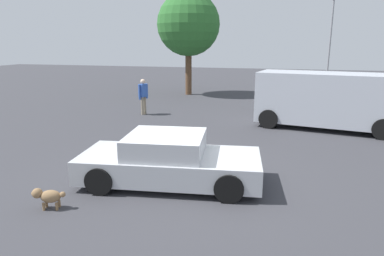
{
  "coord_description": "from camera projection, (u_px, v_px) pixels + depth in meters",
  "views": [
    {
      "loc": [
        2.33,
        -7.68,
        3.31
      ],
      "look_at": [
        -0.24,
        1.72,
        0.9
      ],
      "focal_mm": 32.1,
      "sensor_mm": 36.0,
      "label": 1
    }
  ],
  "objects": [
    {
      "name": "sedan_foreground",
      "position": [
        169.0,
        161.0,
        8.25
      ],
      "size": [
        4.48,
        2.39,
        1.21
      ],
      "rotation": [
        0.0,
        0.0,
        0.13
      ],
      "color": "#B7BABF",
      "rests_on": "ground_plane"
    },
    {
      "name": "tree_back_center",
      "position": [
        188.0,
        24.0,
        21.8
      ],
      "size": [
        4.02,
        4.02,
        6.51
      ],
      "color": "brown",
      "rests_on": "ground_plane"
    },
    {
      "name": "ground_plane",
      "position": [
        183.0,
        179.0,
        8.59
      ],
      "size": [
        80.0,
        80.0,
        0.0
      ],
      "primitive_type": "plane",
      "color": "#38383D"
    },
    {
      "name": "pedestrian",
      "position": [
        143.0,
        94.0,
        16.2
      ],
      "size": [
        0.37,
        0.54,
        1.69
      ],
      "rotation": [
        0.0,
        0.0,
        2.77
      ],
      "color": "gray",
      "rests_on": "ground_plane"
    },
    {
      "name": "van_white",
      "position": [
        326.0,
        99.0,
        13.5
      ],
      "size": [
        5.5,
        2.89,
        2.2
      ],
      "rotation": [
        0.0,
        0.0,
        -0.16
      ],
      "color": "#B2B7C1",
      "rests_on": "ground_plane"
    },
    {
      "name": "light_post_mid",
      "position": [
        332.0,
        25.0,
        26.59
      ],
      "size": [
        0.44,
        0.44,
        6.97
      ],
      "color": "gray",
      "rests_on": "ground_plane"
    },
    {
      "name": "dog",
      "position": [
        48.0,
        196.0,
        7.0
      ],
      "size": [
        0.66,
        0.37,
        0.45
      ],
      "rotation": [
        0.0,
        0.0,
        3.43
      ],
      "color": "olive",
      "rests_on": "ground_plane"
    }
  ]
}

